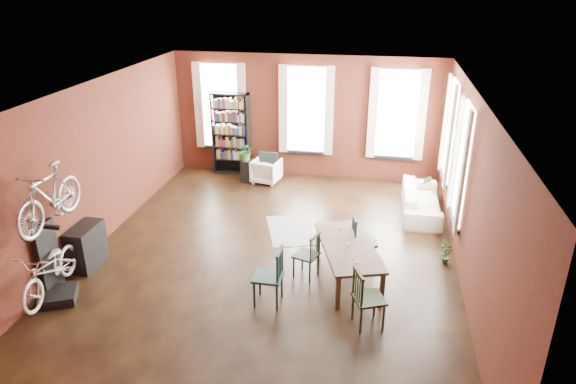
% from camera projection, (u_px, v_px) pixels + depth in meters
% --- Properties ---
extents(room, '(9.00, 9.04, 3.22)m').
position_uv_depth(room, '(289.00, 143.00, 9.58)').
color(room, black).
rests_on(room, ground).
extents(dining_table, '(1.42, 2.10, 0.66)m').
position_uv_depth(dining_table, '(348.00, 262.00, 9.12)').
color(dining_table, '#48392B').
rests_on(dining_table, ground).
extents(dining_chair_a, '(0.47, 0.47, 1.01)m').
position_uv_depth(dining_chair_a, '(268.00, 276.00, 8.36)').
color(dining_chair_a, '#1B3A3C').
rests_on(dining_chair_a, ground).
extents(dining_chair_b, '(0.51, 0.51, 0.87)m').
position_uv_depth(dining_chair_b, '(306.00, 255.00, 9.13)').
color(dining_chair_b, black).
rests_on(dining_chair_b, ground).
extents(dining_chair_c, '(0.59, 0.59, 0.97)m').
position_uv_depth(dining_chair_c, '(369.00, 298.00, 7.82)').
color(dining_chair_c, '#1F2D1B').
rests_on(dining_chair_c, ground).
extents(dining_chair_d, '(0.53, 0.53, 0.97)m').
position_uv_depth(dining_chair_d, '(364.00, 241.00, 9.50)').
color(dining_chair_d, '#1C393D').
rests_on(dining_chair_d, ground).
extents(bookshelf, '(1.00, 0.32, 2.20)m').
position_uv_depth(bookshelf, '(231.00, 134.00, 13.70)').
color(bookshelf, black).
rests_on(bookshelf, ground).
extents(white_armchair, '(0.77, 0.74, 0.69)m').
position_uv_depth(white_armchair, '(266.00, 170.00, 13.34)').
color(white_armchair, silver).
rests_on(white_armchair, ground).
extents(cream_sofa, '(0.61, 2.08, 0.81)m').
position_uv_depth(cream_sofa, '(422.00, 196.00, 11.59)').
color(cream_sofa, beige).
rests_on(cream_sofa, ground).
extents(striped_rug, '(1.31, 1.66, 0.01)m').
position_uv_depth(striped_rug, '(290.00, 230.00, 10.94)').
color(striped_rug, black).
rests_on(striped_rug, ground).
extents(bike_trainer, '(0.75, 0.75, 0.16)m').
position_uv_depth(bike_trainer, '(58.00, 296.00, 8.58)').
color(bike_trainer, black).
rests_on(bike_trainer, ground).
extents(bike_wall_rack, '(0.16, 0.60, 1.30)m').
position_uv_depth(bike_wall_rack, '(49.00, 258.00, 8.60)').
color(bike_wall_rack, black).
rests_on(bike_wall_rack, ground).
extents(console_table, '(0.40, 0.80, 0.80)m').
position_uv_depth(console_table, '(86.00, 246.00, 9.49)').
color(console_table, black).
rests_on(console_table, ground).
extents(plant_stand, '(0.30, 0.30, 0.58)m').
position_uv_depth(plant_stand, '(247.00, 171.00, 13.39)').
color(plant_stand, black).
rests_on(plant_stand, ground).
extents(plant_by_sofa, '(0.35, 0.61, 0.27)m').
position_uv_depth(plant_by_sofa, '(424.00, 193.00, 12.46)').
color(plant_by_sofa, '#285923').
rests_on(plant_by_sofa, ground).
extents(plant_small, '(0.41, 0.50, 0.16)m').
position_uv_depth(plant_small, '(445.00, 260.00, 9.66)').
color(plant_small, '#2F5622').
rests_on(plant_small, ground).
extents(bicycle_floor, '(0.65, 0.91, 1.64)m').
position_uv_depth(bicycle_floor, '(46.00, 249.00, 8.22)').
color(bicycle_floor, silver).
rests_on(bicycle_floor, bike_trainer).
extents(bicycle_hung, '(0.47, 1.00, 1.66)m').
position_uv_depth(bicycle_hung, '(46.00, 177.00, 7.98)').
color(bicycle_hung, '#A5A8AD').
rests_on(bicycle_hung, bike_wall_rack).
extents(plant_on_stand, '(0.61, 0.64, 0.40)m').
position_uv_depth(plant_on_stand, '(246.00, 153.00, 13.18)').
color(plant_on_stand, '#2B5C24').
rests_on(plant_on_stand, plant_stand).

